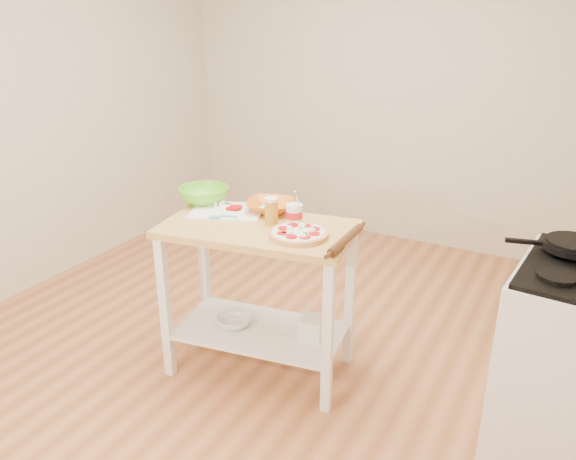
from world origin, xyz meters
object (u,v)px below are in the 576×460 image
at_px(knife, 205,201).
at_px(shelf_bin, 312,328).
at_px(spatula, 222,217).
at_px(orange_bowl, 270,206).
at_px(green_bowl, 204,195).
at_px(skillet, 572,246).
at_px(rolling_pin, 346,240).
at_px(cutting_board, 227,210).
at_px(yogurt_tub, 294,214).
at_px(shelf_glass_bowl, 234,321).
at_px(beer_pint, 271,211).
at_px(prep_island, 259,269).
at_px(pizza, 299,233).

height_order(knife, shelf_bin, knife).
distance_m(spatula, shelf_bin, 0.79).
relative_size(orange_bowl, green_bowl, 0.89).
height_order(skillet, rolling_pin, skillet).
height_order(cutting_board, shelf_bin, cutting_board).
xyz_separation_m(yogurt_tub, shelf_glass_bowl, (-0.31, -0.16, -0.66)).
height_order(skillet, knife, skillet).
distance_m(knife, green_bowl, 0.04).
bearing_deg(green_bowl, shelf_glass_bowl, -32.99).
xyz_separation_m(cutting_board, spatula, (0.05, -0.12, 0.01)).
bearing_deg(knife, cutting_board, -24.15).
bearing_deg(knife, spatula, -44.31).
relative_size(orange_bowl, beer_pint, 1.79).
xyz_separation_m(prep_island, shelf_bin, (0.30, 0.06, -0.32)).
xyz_separation_m(skillet, shelf_glass_bowl, (-1.64, -0.36, -0.68)).
bearing_deg(pizza, yogurt_tub, 126.27).
distance_m(knife, yogurt_tub, 0.62).
relative_size(beer_pint, rolling_pin, 0.40).
bearing_deg(shelf_bin, knife, 172.92).
height_order(pizza, spatula, pizza).
relative_size(pizza, shelf_bin, 2.36).
height_order(orange_bowl, yogurt_tub, yogurt_tub).
xyz_separation_m(spatula, knife, (-0.24, 0.17, 0.00)).
bearing_deg(shelf_bin, shelf_glass_bowl, -167.15).
bearing_deg(yogurt_tub, orange_bowl, 153.45).
height_order(spatula, green_bowl, green_bowl).
relative_size(pizza, beer_pint, 2.06).
height_order(green_bowl, rolling_pin, green_bowl).
distance_m(pizza, shelf_bin, 0.60).
relative_size(pizza, rolling_pin, 0.82).
bearing_deg(spatula, knife, 127.10).
bearing_deg(green_bowl, skillet, 4.10).
relative_size(spatula, shelf_bin, 1.10).
xyz_separation_m(spatula, beer_pint, (0.27, 0.07, 0.06)).
bearing_deg(yogurt_tub, skillet, 8.25).
bearing_deg(knife, prep_island, -27.75).
bearing_deg(knife, skillet, -4.65).
distance_m(pizza, orange_bowl, 0.40).
xyz_separation_m(green_bowl, rolling_pin, (1.00, -0.17, -0.03)).
height_order(shelf_glass_bowl, shelf_bin, shelf_bin).
xyz_separation_m(green_bowl, shelf_bin, (0.79, -0.11, -0.62)).
bearing_deg(knife, rolling_pin, -18.38).
bearing_deg(beer_pint, green_bowl, 168.06).
bearing_deg(rolling_pin, cutting_board, 172.41).
bearing_deg(beer_pint, shelf_glass_bowl, -152.57).
height_order(pizza, rolling_pin, pizza).
xyz_separation_m(cutting_board, knife, (-0.19, 0.05, 0.01)).
distance_m(skillet, green_bowl, 1.98).
xyz_separation_m(pizza, rolling_pin, (0.25, 0.02, 0.00)).
distance_m(skillet, shelf_bin, 1.38).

